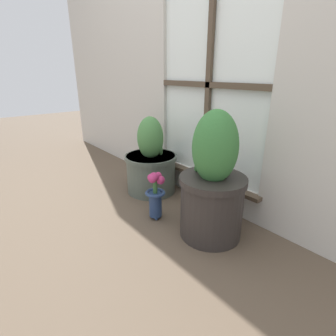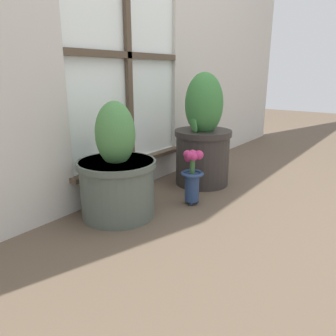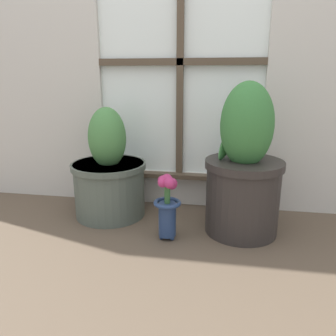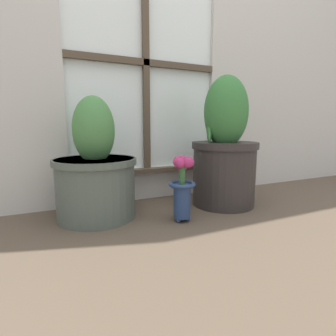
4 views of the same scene
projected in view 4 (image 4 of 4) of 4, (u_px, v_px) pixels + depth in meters
name	position (u px, v px, depth m)	size (l,w,h in m)	color
ground_plane	(196.00, 232.00, 1.10)	(10.00, 10.00, 0.00)	brown
potted_plant_left	(96.00, 174.00, 1.24)	(0.39, 0.39, 0.58)	#4C564C
potted_plant_right	(224.00, 152.00, 1.44)	(0.36, 0.36, 0.71)	#2D2826
flower_vase	(182.00, 185.00, 1.20)	(0.13, 0.13, 0.31)	navy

